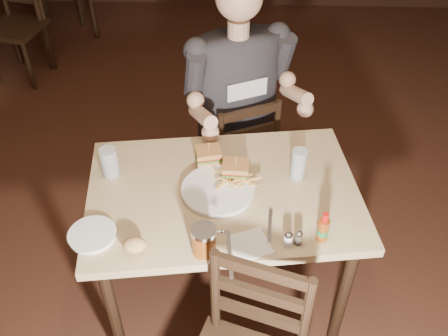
{
  "coord_description": "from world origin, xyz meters",
  "views": [
    {
      "loc": [
        0.19,
        -1.67,
        2.21
      ],
      "look_at": [
        0.12,
        -0.13,
        0.85
      ],
      "focal_mm": 40.0,
      "sensor_mm": 36.0,
      "label": 1
    }
  ],
  "objects_px": {
    "bg_chair_near": "(14,28)",
    "glass_right": "(298,164)",
    "chair_far": "(235,153)",
    "side_plate": "(92,235)",
    "glass_left": "(109,162)",
    "diner": "(241,78)",
    "dinner_plate": "(218,191)",
    "main_table": "(224,205)",
    "hot_sauce": "(324,227)",
    "syrup_dispenser": "(204,240)"
  },
  "relations": [
    {
      "from": "chair_far",
      "to": "side_plate",
      "type": "height_order",
      "value": "chair_far"
    },
    {
      "from": "glass_left",
      "to": "diner",
      "type": "bearing_deg",
      "value": 45.42
    },
    {
      "from": "bg_chair_near",
      "to": "diner",
      "type": "xyz_separation_m",
      "value": [
        1.81,
        -1.5,
        0.49
      ]
    },
    {
      "from": "main_table",
      "to": "glass_right",
      "type": "bearing_deg",
      "value": 17.56
    },
    {
      "from": "glass_right",
      "to": "glass_left",
      "type": "bearing_deg",
      "value": -178.61
    },
    {
      "from": "chair_far",
      "to": "dinner_plate",
      "type": "bearing_deg",
      "value": 60.51
    },
    {
      "from": "main_table",
      "to": "hot_sauce",
      "type": "relative_size",
      "value": 8.94
    },
    {
      "from": "bg_chair_near",
      "to": "hot_sauce",
      "type": "bearing_deg",
      "value": -35.74
    },
    {
      "from": "bg_chair_near",
      "to": "glass_left",
      "type": "bearing_deg",
      "value": -45.92
    },
    {
      "from": "diner",
      "to": "glass_left",
      "type": "xyz_separation_m",
      "value": [
        -0.54,
        -0.55,
        -0.09
      ]
    },
    {
      "from": "glass_right",
      "to": "syrup_dispenser",
      "type": "xyz_separation_m",
      "value": [
        -0.37,
        -0.42,
        -0.01
      ]
    },
    {
      "from": "hot_sauce",
      "to": "main_table",
      "type": "bearing_deg",
      "value": 146.89
    },
    {
      "from": "diner",
      "to": "syrup_dispenser",
      "type": "distance_m",
      "value": 0.97
    },
    {
      "from": "hot_sauce",
      "to": "dinner_plate",
      "type": "bearing_deg",
      "value": 149.61
    },
    {
      "from": "dinner_plate",
      "to": "glass_left",
      "type": "relative_size",
      "value": 2.18
    },
    {
      "from": "glass_left",
      "to": "dinner_plate",
      "type": "bearing_deg",
      "value": -11.1
    },
    {
      "from": "dinner_plate",
      "to": "glass_right",
      "type": "relative_size",
      "value": 2.06
    },
    {
      "from": "bg_chair_near",
      "to": "glass_right",
      "type": "relative_size",
      "value": 6.08
    },
    {
      "from": "main_table",
      "to": "chair_far",
      "type": "bearing_deg",
      "value": 86.87
    },
    {
      "from": "chair_far",
      "to": "syrup_dispenser",
      "type": "relative_size",
      "value": 7.05
    },
    {
      "from": "dinner_plate",
      "to": "glass_right",
      "type": "bearing_deg",
      "value": 18.29
    },
    {
      "from": "dinner_plate",
      "to": "hot_sauce",
      "type": "xyz_separation_m",
      "value": [
        0.4,
        -0.24,
        0.06
      ]
    },
    {
      "from": "bg_chair_near",
      "to": "glass_left",
      "type": "xyz_separation_m",
      "value": [
        1.27,
        -2.05,
        0.4
      ]
    },
    {
      "from": "main_table",
      "to": "glass_left",
      "type": "height_order",
      "value": "glass_left"
    },
    {
      "from": "hot_sauce",
      "to": "side_plate",
      "type": "height_order",
      "value": "hot_sauce"
    },
    {
      "from": "dinner_plate",
      "to": "side_plate",
      "type": "distance_m",
      "value": 0.53
    },
    {
      "from": "glass_left",
      "to": "side_plate",
      "type": "relative_size",
      "value": 0.76
    },
    {
      "from": "glass_right",
      "to": "hot_sauce",
      "type": "distance_m",
      "value": 0.35
    },
    {
      "from": "main_table",
      "to": "chair_far",
      "type": "height_order",
      "value": "chair_far"
    },
    {
      "from": "main_table",
      "to": "side_plate",
      "type": "relative_size",
      "value": 6.84
    },
    {
      "from": "dinner_plate",
      "to": "glass_left",
      "type": "xyz_separation_m",
      "value": [
        -0.46,
        0.09,
        0.06
      ]
    },
    {
      "from": "main_table",
      "to": "glass_right",
      "type": "height_order",
      "value": "glass_right"
    },
    {
      "from": "diner",
      "to": "bg_chair_near",
      "type": "bearing_deg",
      "value": 115.8
    },
    {
      "from": "dinner_plate",
      "to": "main_table",
      "type": "bearing_deg",
      "value": 27.79
    },
    {
      "from": "syrup_dispenser",
      "to": "glass_right",
      "type": "bearing_deg",
      "value": 40.9
    },
    {
      "from": "bg_chair_near",
      "to": "glass_left",
      "type": "distance_m",
      "value": 2.44
    },
    {
      "from": "chair_far",
      "to": "hot_sauce",
      "type": "relative_size",
      "value": 6.1
    },
    {
      "from": "diner",
      "to": "glass_right",
      "type": "xyz_separation_m",
      "value": [
        0.25,
        -0.53,
        -0.09
      ]
    },
    {
      "from": "glass_right",
      "to": "main_table",
      "type": "bearing_deg",
      "value": -162.44
    },
    {
      "from": "main_table",
      "to": "dinner_plate",
      "type": "bearing_deg",
      "value": -152.21
    },
    {
      "from": "glass_left",
      "to": "main_table",
      "type": "bearing_deg",
      "value": -9.25
    },
    {
      "from": "diner",
      "to": "glass_left",
      "type": "height_order",
      "value": "diner"
    },
    {
      "from": "glass_right",
      "to": "side_plate",
      "type": "relative_size",
      "value": 0.81
    },
    {
      "from": "bg_chair_near",
      "to": "dinner_plate",
      "type": "relative_size",
      "value": 2.95
    },
    {
      "from": "chair_far",
      "to": "hot_sauce",
      "type": "height_order",
      "value": "hot_sauce"
    },
    {
      "from": "bg_chair_near",
      "to": "glass_right",
      "type": "height_order",
      "value": "glass_right"
    },
    {
      "from": "chair_far",
      "to": "syrup_dispenser",
      "type": "height_order",
      "value": "syrup_dispenser"
    },
    {
      "from": "main_table",
      "to": "glass_left",
      "type": "xyz_separation_m",
      "value": [
        -0.49,
        0.08,
        0.16
      ]
    },
    {
      "from": "chair_far",
      "to": "glass_right",
      "type": "height_order",
      "value": "glass_right"
    },
    {
      "from": "glass_left",
      "to": "bg_chair_near",
      "type": "bearing_deg",
      "value": 121.68
    }
  ]
}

